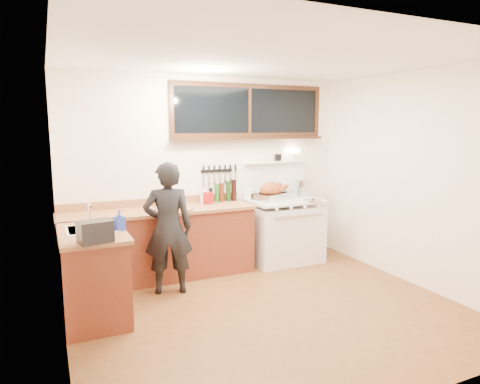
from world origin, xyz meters
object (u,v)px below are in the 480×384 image
vintage_stove (284,229)px  man (168,228)px  roast_turkey (271,193)px  cutting_board (174,206)px

vintage_stove → man: 1.91m
man → roast_turkey: 1.74m
cutting_board → roast_turkey: roast_turkey is taller
roast_turkey → vintage_stove: bearing=-16.1°
cutting_board → roast_turkey: 1.46m
vintage_stove → roast_turkey: size_ratio=2.92×
man → cutting_board: size_ratio=3.22×
roast_turkey → cutting_board: bearing=-174.9°
cutting_board → vintage_stove: bearing=2.7°
vintage_stove → roast_turkey: (-0.18, 0.05, 0.53)m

